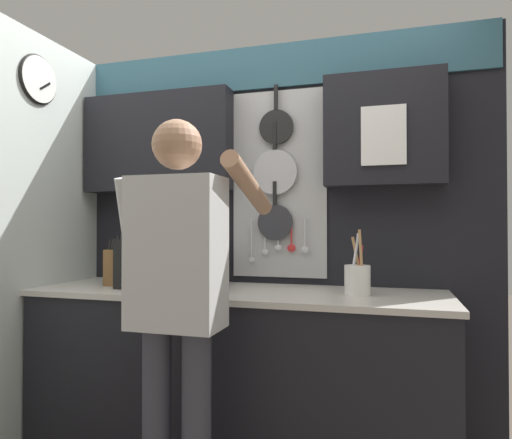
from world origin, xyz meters
name	(u,v)px	position (x,y,z in m)	size (l,w,h in m)	color
base_cabinet_counter	(235,376)	(0.00, 0.00, 0.45)	(2.20, 0.68, 0.92)	black
back_wall_unit	(250,197)	(-0.01, 0.31, 1.43)	(2.77, 0.22, 2.34)	black
side_wall	(12,239)	(-1.12, -0.37, 1.19)	(0.07, 1.60, 2.34)	silver
microwave	(170,263)	(-0.39, 0.01, 1.05)	(0.50, 0.35, 0.27)	black
knife_block	(119,266)	(-0.72, 0.01, 1.02)	(0.12, 0.16, 0.29)	brown
utensil_crock	(357,278)	(0.64, 0.01, 1.00)	(0.13, 0.13, 0.33)	white
person	(178,284)	(-0.05, -0.59, 1.01)	(0.54, 0.65, 1.70)	#383842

